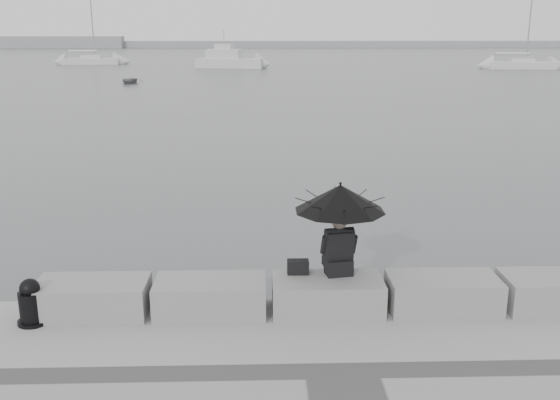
{
  "coord_description": "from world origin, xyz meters",
  "views": [
    {
      "loc": [
        -0.95,
        -8.82,
        4.49
      ],
      "look_at": [
        -0.58,
        3.0,
        1.24
      ],
      "focal_mm": 40.0,
      "sensor_mm": 36.0,
      "label": 1
    }
  ],
  "objects_px": {
    "sailboat_left": "(92,60)",
    "seated_person": "(340,206)",
    "motor_cruiser": "(231,60)",
    "mooring_bollard": "(32,305)",
    "dinghy": "(130,80)",
    "sailboat_right": "(521,64)"
  },
  "relations": [
    {
      "from": "sailboat_left",
      "to": "seated_person",
      "type": "bearing_deg",
      "value": -75.99
    },
    {
      "from": "seated_person",
      "to": "motor_cruiser",
      "type": "xyz_separation_m",
      "value": [
        -4.64,
        68.18,
        -1.14
      ]
    },
    {
      "from": "seated_person",
      "to": "motor_cruiser",
      "type": "height_order",
      "value": "motor_cruiser"
    },
    {
      "from": "mooring_bollard",
      "to": "dinghy",
      "type": "distance_m",
      "value": 47.38
    },
    {
      "from": "seated_person",
      "to": "sailboat_right",
      "type": "height_order",
      "value": "sailboat_right"
    },
    {
      "from": "sailboat_right",
      "to": "sailboat_left",
      "type": "bearing_deg",
      "value": 174.99
    },
    {
      "from": "mooring_bollard",
      "to": "motor_cruiser",
      "type": "height_order",
      "value": "motor_cruiser"
    },
    {
      "from": "motor_cruiser",
      "to": "dinghy",
      "type": "distance_m",
      "value": 23.31
    },
    {
      "from": "motor_cruiser",
      "to": "dinghy",
      "type": "bearing_deg",
      "value": -96.0
    },
    {
      "from": "sailboat_left",
      "to": "motor_cruiser",
      "type": "height_order",
      "value": "sailboat_left"
    },
    {
      "from": "seated_person",
      "to": "sailboat_right",
      "type": "relative_size",
      "value": 0.11
    },
    {
      "from": "seated_person",
      "to": "dinghy",
      "type": "xyz_separation_m",
      "value": [
        -12.38,
        46.2,
        -1.8
      ]
    },
    {
      "from": "seated_person",
      "to": "motor_cruiser",
      "type": "bearing_deg",
      "value": 83.58
    },
    {
      "from": "dinghy",
      "to": "motor_cruiser",
      "type": "bearing_deg",
      "value": 74.8
    },
    {
      "from": "seated_person",
      "to": "dinghy",
      "type": "distance_m",
      "value": 47.86
    },
    {
      "from": "seated_person",
      "to": "mooring_bollard",
      "type": "relative_size",
      "value": 2.07
    },
    {
      "from": "sailboat_right",
      "to": "motor_cruiser",
      "type": "height_order",
      "value": "sailboat_right"
    },
    {
      "from": "sailboat_right",
      "to": "dinghy",
      "type": "xyz_separation_m",
      "value": [
        -41.88,
        -18.92,
        -0.29
      ]
    },
    {
      "from": "sailboat_left",
      "to": "sailboat_right",
      "type": "xyz_separation_m",
      "value": [
        52.95,
        -11.45,
        -0.0
      ]
    },
    {
      "from": "dinghy",
      "to": "seated_person",
      "type": "bearing_deg",
      "value": -70.83
    },
    {
      "from": "seated_person",
      "to": "sailboat_left",
      "type": "relative_size",
      "value": 0.11
    },
    {
      "from": "sailboat_left",
      "to": "motor_cruiser",
      "type": "bearing_deg",
      "value": -27.05
    }
  ]
}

